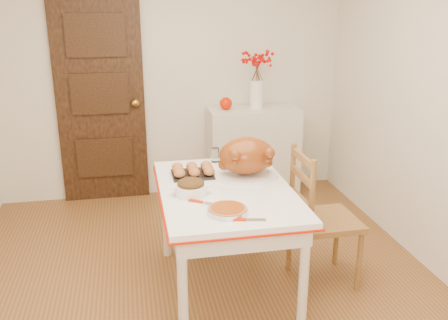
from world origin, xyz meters
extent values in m
cube|color=brown|center=(0.00, 0.00, 0.00)|extent=(3.50, 4.00, 0.00)
cube|color=beige|center=(0.00, 2.00, 1.25)|extent=(3.50, 0.00, 2.50)
cube|color=black|center=(-0.70, 1.97, 1.03)|extent=(0.85, 0.06, 2.06)
cube|color=beige|center=(0.81, 1.78, 0.46)|extent=(0.92, 0.41, 0.92)
sphere|color=red|center=(0.52, 1.78, 0.98)|extent=(0.13, 0.13, 0.13)
cylinder|color=#8E3A0C|center=(0.10, -0.33, 0.80)|extent=(0.25, 0.25, 0.05)
cylinder|color=white|center=(0.20, 0.62, 0.83)|extent=(0.08, 0.08, 0.11)
camera|label=1|loc=(-0.43, -2.91, 1.98)|focal=39.14mm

